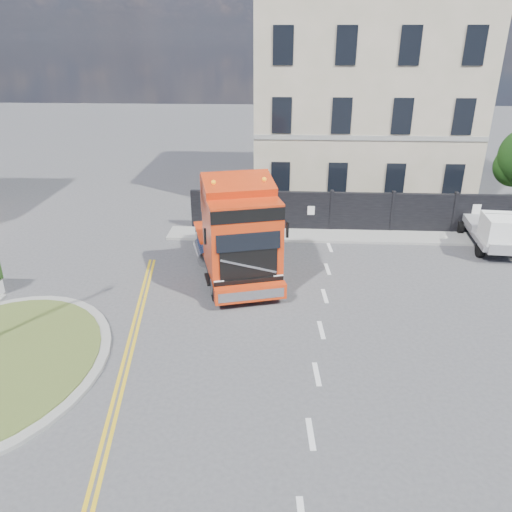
{
  "coord_description": "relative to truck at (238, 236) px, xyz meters",
  "views": [
    {
      "loc": [
        1.54,
        -14.74,
        8.98
      ],
      "look_at": [
        0.66,
        1.53,
        1.8
      ],
      "focal_mm": 35.0,
      "sensor_mm": 36.0,
      "label": 1
    }
  ],
  "objects": [
    {
      "name": "pavement_far",
      "position": [
        6.13,
        4.84,
        -1.8
      ],
      "size": [
        20.0,
        1.6,
        0.12
      ],
      "primitive_type": "cube",
      "color": "gray",
      "rests_on": "ground"
    },
    {
      "name": "truck",
      "position": [
        0.0,
        0.0,
        0.0
      ],
      "size": [
        4.34,
        7.38,
        4.16
      ],
      "rotation": [
        0.0,
        0.0,
        0.27
      ],
      "color": "black",
      "rests_on": "ground"
    },
    {
      "name": "georgian_building",
      "position": [
        6.13,
        13.24,
        3.91
      ],
      "size": [
        12.3,
        10.3,
        12.8
      ],
      "color": "#BDAC96",
      "rests_on": "ground"
    },
    {
      "name": "hoarding_fence",
      "position": [
        6.68,
        5.74,
        -0.86
      ],
      "size": [
        18.8,
        0.25,
        2.0
      ],
      "color": "black",
      "rests_on": "ground"
    },
    {
      "name": "flatbed_pickup",
      "position": [
        11.39,
        3.34,
        -0.84
      ],
      "size": [
        2.2,
        4.7,
        1.9
      ],
      "rotation": [
        0.0,
        0.0,
        -0.09
      ],
      "color": "gray",
      "rests_on": "ground"
    },
    {
      "name": "ground",
      "position": [
        0.13,
        -3.26,
        -1.86
      ],
      "size": [
        120.0,
        120.0,
        0.0
      ],
      "primitive_type": "plane",
      "color": "#424244",
      "rests_on": "ground"
    }
  ]
}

